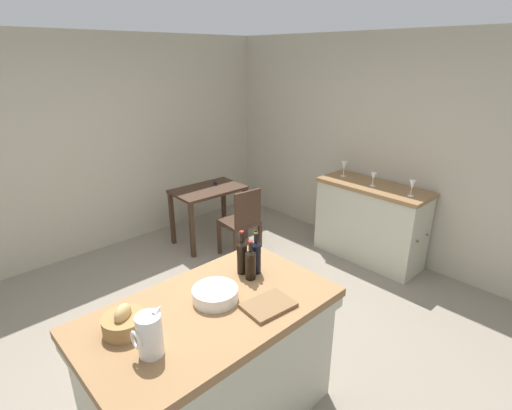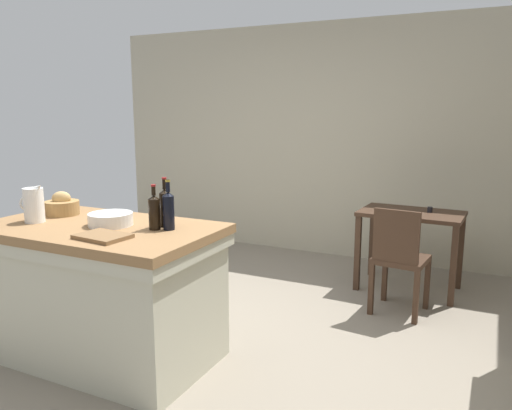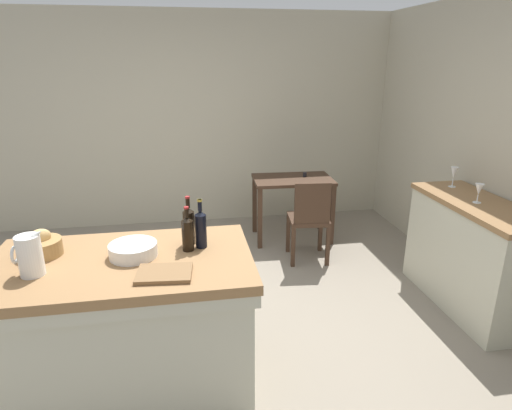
{
  "view_description": "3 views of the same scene",
  "coord_description": "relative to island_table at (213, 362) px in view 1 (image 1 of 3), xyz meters",
  "views": [
    {
      "loc": [
        -1.64,
        -2.11,
        2.35
      ],
      "look_at": [
        0.51,
        0.19,
        1.12
      ],
      "focal_mm": 27.2,
      "sensor_mm": 36.0,
      "label": 1
    },
    {
      "loc": [
        1.81,
        -2.88,
        1.65
      ],
      "look_at": [
        0.27,
        0.28,
        0.98
      ],
      "focal_mm": 35.06,
      "sensor_mm": 36.0,
      "label": 2
    },
    {
      "loc": [
        -0.1,
        -2.89,
        2.04
      ],
      "look_at": [
        0.42,
        0.14,
        0.99
      ],
      "focal_mm": 30.23,
      "sensor_mm": 36.0,
      "label": 3
    }
  ],
  "objects": [
    {
      "name": "wall_right",
      "position": [
        3.1,
        0.48,
        0.81
      ],
      "size": [
        0.12,
        5.2,
        2.6
      ],
      "primitive_type": "cube",
      "color": "#B2AA93",
      "rests_on": "ground"
    },
    {
      "name": "wooden_chair",
      "position": [
        1.65,
        1.59,
        -0.01
      ],
      "size": [
        0.44,
        0.44,
        0.89
      ],
      "color": "#3D281C",
      "rests_on": "ground"
    },
    {
      "name": "bread_basket",
      "position": [
        -0.47,
        0.15,
        0.48
      ],
      "size": [
        0.24,
        0.24,
        0.17
      ],
      "color": "olive",
      "rests_on": "island_table"
    },
    {
      "name": "cutting_board",
      "position": [
        0.26,
        -0.24,
        0.43
      ],
      "size": [
        0.32,
        0.24,
        0.02
      ],
      "primitive_type": "cube",
      "rotation": [
        0.0,
        0.0,
        -0.1
      ],
      "color": "brown",
      "rests_on": "island_table"
    },
    {
      "name": "island_table",
      "position": [
        0.0,
        0.0,
        0.0
      ],
      "size": [
        1.56,
        0.89,
        0.91
      ],
      "color": "olive",
      "rests_on": "ground"
    },
    {
      "name": "wall_back",
      "position": [
        0.5,
        3.08,
        0.81
      ],
      "size": [
        5.32,
        0.12,
        2.6
      ],
      "primitive_type": "cube",
      "color": "#B2AA93",
      "rests_on": "ground"
    },
    {
      "name": "side_cabinet",
      "position": [
        2.76,
        0.53,
        -0.02
      ],
      "size": [
        0.52,
        1.3,
        0.94
      ],
      "color": "olive",
      "rests_on": "ground"
    },
    {
      "name": "wine_bottle_green",
      "position": [
        0.4,
        0.07,
        0.54
      ],
      "size": [
        0.07,
        0.07,
        0.29
      ],
      "color": "black",
      "rests_on": "island_table"
    },
    {
      "name": "ground_plane",
      "position": [
        0.5,
        0.48,
        -0.49
      ],
      "size": [
        6.76,
        6.76,
        0.0
      ],
      "primitive_type": "plane",
      "color": "gray"
    },
    {
      "name": "wine_glass_far_left",
      "position": [
        2.71,
        0.07,
        0.57
      ],
      "size": [
        0.07,
        0.07,
        0.17
      ],
      "color": "white",
      "rests_on": "side_cabinet"
    },
    {
      "name": "wine_glass_middle",
      "position": [
        2.8,
        0.99,
        0.57
      ],
      "size": [
        0.07,
        0.07,
        0.18
      ],
      "color": "white",
      "rests_on": "side_cabinet"
    },
    {
      "name": "wine_bottle_amber",
      "position": [
        0.41,
        0.17,
        0.55
      ],
      "size": [
        0.07,
        0.07,
        0.32
      ],
      "color": "black",
      "rests_on": "island_table"
    },
    {
      "name": "wash_bowl",
      "position": [
        0.07,
        0.04,
        0.46
      ],
      "size": [
        0.29,
        0.29,
        0.08
      ],
      "primitive_type": "cylinder",
      "color": "white",
      "rests_on": "island_table"
    },
    {
      "name": "pitcher",
      "position": [
        -0.45,
        -0.11,
        0.54
      ],
      "size": [
        0.17,
        0.13,
        0.27
      ],
      "color": "white",
      "rests_on": "island_table"
    },
    {
      "name": "wine_bottle_dark",
      "position": [
        0.48,
        0.11,
        0.55
      ],
      "size": [
        0.07,
        0.07,
        0.32
      ],
      "color": "black",
      "rests_on": "island_table"
    },
    {
      "name": "writing_desk",
      "position": [
        1.63,
        2.23,
        0.13
      ],
      "size": [
        0.92,
        0.6,
        0.79
      ],
      "color": "#3D281C",
      "rests_on": "ground"
    },
    {
      "name": "wine_glass_left",
      "position": [
        2.72,
        0.54,
        0.55
      ],
      "size": [
        0.07,
        0.07,
        0.16
      ],
      "color": "white",
      "rests_on": "side_cabinet"
    }
  ]
}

